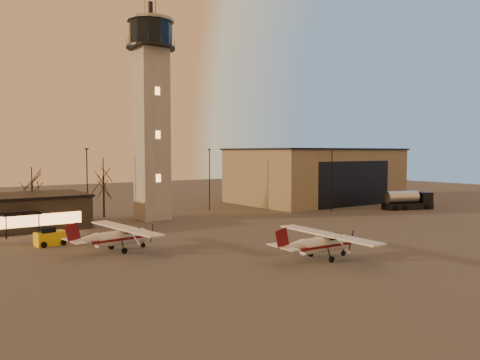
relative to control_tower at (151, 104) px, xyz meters
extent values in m
plane|color=#3E3B39|center=(0.00, -30.00, -16.33)|extent=(220.00, 220.00, 0.00)
cube|color=gray|center=(0.00, 0.00, -4.33)|extent=(4.00, 4.00, 24.00)
cylinder|color=black|center=(0.00, 0.00, 7.82)|extent=(6.80, 6.80, 0.30)
cylinder|color=black|center=(0.00, 0.00, 9.67)|extent=(6.00, 6.00, 3.40)
cylinder|color=gray|center=(0.00, 0.00, 11.57)|extent=(6.60, 6.60, 0.40)
cylinder|color=black|center=(0.00, 0.00, 12.97)|extent=(0.70, 0.70, 2.40)
cube|color=#938160|center=(36.00, 4.00, -11.33)|extent=(30.00, 20.00, 10.00)
cube|color=black|center=(36.00, 4.00, -6.18)|extent=(30.60, 20.60, 0.30)
cube|color=black|center=(36.00, -6.02, -12.33)|extent=(18.00, 0.10, 8.00)
cube|color=black|center=(-18.00, -4.00, -13.73)|extent=(4.00, 2.00, 0.20)
cylinder|color=black|center=(-8.00, 4.00, -11.33)|extent=(0.16, 0.16, 10.00)
cube|color=black|center=(-8.00, 4.00, -6.28)|extent=(0.50, 0.25, 0.18)
cylinder|color=black|center=(12.00, 4.00, -11.33)|extent=(0.16, 0.16, 10.00)
cube|color=black|center=(12.00, 4.00, -6.28)|extent=(0.50, 0.25, 0.18)
cylinder|color=black|center=(28.00, -8.00, -11.33)|extent=(0.16, 0.16, 10.00)
cube|color=black|center=(28.00, -8.00, -6.28)|extent=(0.50, 0.25, 0.18)
cylinder|color=black|center=(-14.00, 10.00, -13.70)|extent=(0.28, 0.28, 5.25)
cylinder|color=black|center=(-5.00, 6.00, -13.25)|extent=(0.28, 0.28, 6.16)
cylinder|color=black|center=(4.00, 8.00, -13.84)|extent=(0.28, 0.28, 4.97)
cylinder|color=silver|center=(1.95, -31.87, -14.98)|extent=(4.99, 1.60, 1.40)
cone|color=silver|center=(4.84, -31.99, -14.98)|extent=(1.02, 1.37, 1.33)
cone|color=silver|center=(-1.70, -31.72, -14.82)|extent=(2.62, 1.29, 1.18)
cube|color=black|center=(3.02, -31.92, -14.50)|extent=(1.66, 1.19, 0.75)
cube|color=#520B0E|center=(1.73, -31.86, -15.04)|extent=(5.85, 1.68, 0.24)
cube|color=silver|center=(2.48, -31.90, -14.15)|extent=(2.10, 11.87, 0.15)
cube|color=silver|center=(-2.67, -31.68, -14.71)|extent=(1.11, 3.58, 0.09)
cube|color=#520B0E|center=(-2.77, -31.68, -13.96)|extent=(1.49, 0.15, 1.82)
cylinder|color=silver|center=(-11.69, -18.06, -14.99)|extent=(5.05, 1.95, 1.39)
cone|color=silver|center=(-8.82, -17.73, -14.99)|extent=(1.11, 1.43, 1.33)
cone|color=silver|center=(-15.31, -18.49, -14.83)|extent=(2.69, 1.47, 1.18)
cube|color=black|center=(-10.63, -17.94, -14.51)|extent=(1.72, 1.30, 0.75)
cube|color=#5A0C12|center=(-11.91, -18.09, -15.04)|extent=(5.91, 2.10, 0.24)
cube|color=silver|center=(-11.16, -18.00, -14.15)|extent=(2.96, 11.88, 0.15)
cube|color=silver|center=(-16.26, -18.60, -14.72)|extent=(1.37, 3.62, 0.09)
cube|color=#5A0C12|center=(-16.37, -18.61, -13.97)|extent=(1.48, 0.26, 1.81)
cube|color=black|center=(40.00, -13.94, -15.78)|extent=(8.78, 5.16, 1.10)
cube|color=black|center=(43.00, -15.03, -14.43)|extent=(2.66, 2.84, 1.80)
cube|color=black|center=(43.65, -15.27, -14.13)|extent=(0.74, 1.81, 1.00)
cylinder|color=#BCBCC1|center=(38.88, -13.53, -14.23)|extent=(5.96, 3.88, 2.09)
cube|color=yellow|center=(-16.52, -11.10, -15.62)|extent=(3.18, 1.96, 1.40)
cube|color=black|center=(-16.92, -11.15, -14.82)|extent=(1.56, 1.56, 0.80)
camera|label=1|loc=(-28.20, -61.40, -6.70)|focal=35.00mm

